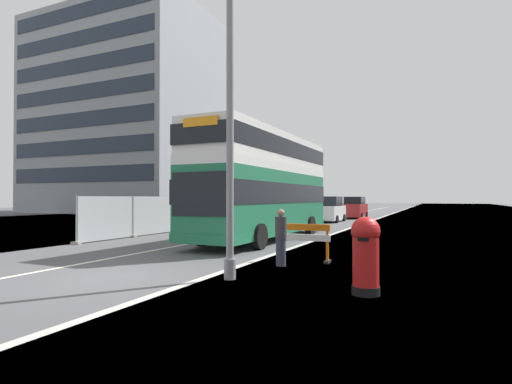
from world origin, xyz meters
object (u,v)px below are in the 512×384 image
car_oncoming_near (329,210)px  lamppost_foreground (230,94)px  car_receding_mid (355,208)px  red_pillar_postbox (366,252)px  pedestrian_at_kerb (281,237)px  double_decker_bus (265,184)px  roadworks_barrier (304,238)px

car_oncoming_near → lamppost_foreground: bearing=-81.5°
car_receding_mid → red_pillar_postbox: bearing=-78.8°
pedestrian_at_kerb → double_decker_bus: bearing=117.0°
red_pillar_postbox → roadworks_barrier: size_ratio=0.96×
car_oncoming_near → car_receding_mid: bearing=83.2°
lamppost_foreground → car_oncoming_near: (-3.57, 23.76, -3.56)m
lamppost_foreground → pedestrian_at_kerb: lamppost_foreground is taller
lamppost_foreground → car_oncoming_near: 24.28m
car_receding_mid → pedestrian_at_kerb: 28.31m
double_decker_bus → lamppost_foreground: (2.88, -8.80, 1.90)m
lamppost_foreground → car_oncoming_near: size_ratio=2.28×
red_pillar_postbox → car_receding_mid: (-6.04, 30.58, 0.10)m
lamppost_foreground → roadworks_barrier: size_ratio=5.76×
car_receding_mid → pedestrian_at_kerb: bearing=-83.4°
roadworks_barrier → pedestrian_at_kerb: bearing=-107.4°
roadworks_barrier → lamppost_foreground: bearing=-103.4°
pedestrian_at_kerb → red_pillar_postbox: bearing=-41.2°
red_pillar_postbox → car_oncoming_near: size_ratio=0.38×
pedestrian_at_kerb → roadworks_barrier: bearing=72.6°
car_oncoming_near → double_decker_bus: bearing=-87.4°
red_pillar_postbox → pedestrian_at_kerb: (-2.81, 2.46, -0.05)m
red_pillar_postbox → double_decker_bus: bearing=124.3°
double_decker_bus → red_pillar_postbox: double_decker_bus is taller
car_oncoming_near → car_receding_mid: size_ratio=0.94×
car_receding_mid → car_oncoming_near: bearing=-96.8°
roadworks_barrier → car_receding_mid: (-3.57, 27.04, 0.24)m
lamppost_foreground → red_pillar_postbox: size_ratio=5.98×
pedestrian_at_kerb → car_receding_mid: bearing=96.6°
red_pillar_postbox → car_oncoming_near: 24.91m
red_pillar_postbox → pedestrian_at_kerb: 3.73m
car_oncoming_near → roadworks_barrier: bearing=-77.9°
double_decker_bus → car_receding_mid: double_decker_bus is taller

